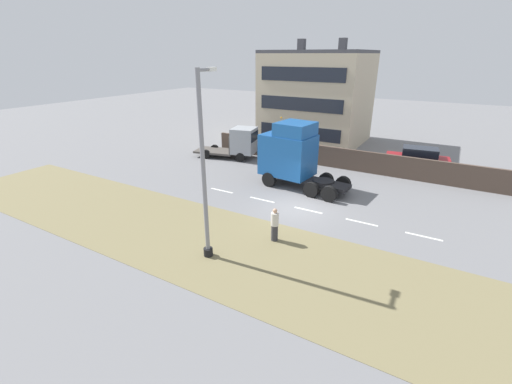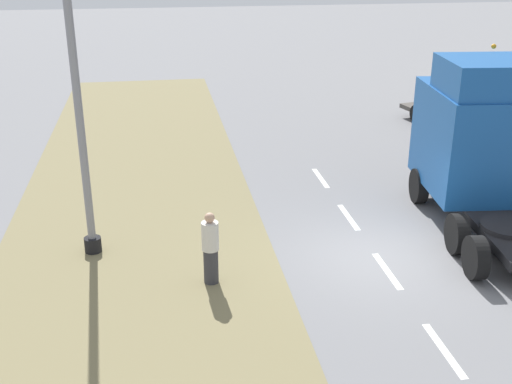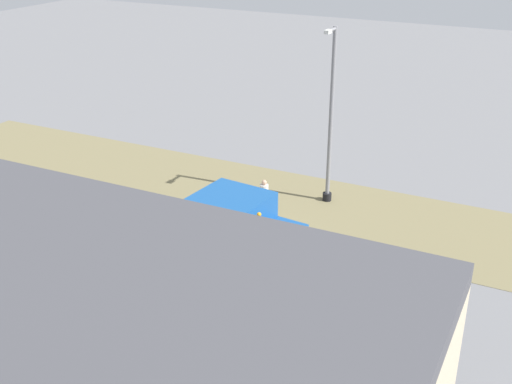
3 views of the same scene
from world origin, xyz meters
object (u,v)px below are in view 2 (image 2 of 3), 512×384
(flatbed_truck, at_px, (484,103))
(pedestrian, at_px, (211,249))
(lorry_cab, at_px, (477,140))
(lamp_post, at_px, (81,108))

(flatbed_truck, bearing_deg, pedestrian, 27.19)
(lorry_cab, bearing_deg, lamp_post, -170.45)
(lamp_post, xyz_separation_m, pedestrian, (2.78, -2.02, -2.89))
(flatbed_truck, bearing_deg, lamp_post, 15.28)
(lorry_cab, distance_m, pedestrian, 8.20)
(pedestrian, bearing_deg, lamp_post, 143.98)
(flatbed_truck, height_order, lamp_post, lamp_post)
(lorry_cab, relative_size, pedestrian, 3.71)
(lorry_cab, bearing_deg, pedestrian, -154.77)
(lorry_cab, xyz_separation_m, lamp_post, (-10.41, -0.64, 1.50))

